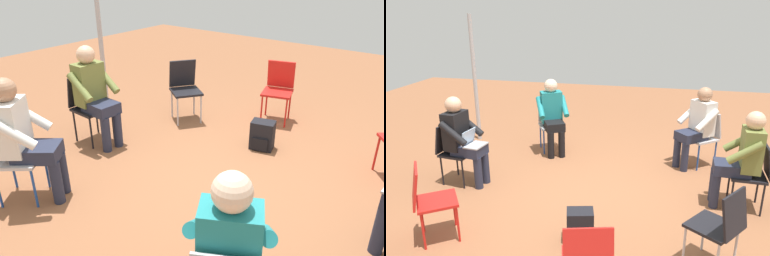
{
  "view_description": "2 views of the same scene",
  "coord_description": "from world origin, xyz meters",
  "views": [
    {
      "loc": [
        -2.82,
        -1.83,
        2.21
      ],
      "look_at": [
        -0.18,
        0.2,
        0.66
      ],
      "focal_mm": 35.0,
      "sensor_mm": 36.0,
      "label": 1
    },
    {
      "loc": [
        4.33,
        0.76,
        2.4
      ],
      "look_at": [
        -0.2,
        -0.29,
        0.86
      ],
      "focal_mm": 35.0,
      "sensor_mm": 36.0,
      "label": 2
    }
  ],
  "objects": [
    {
      "name": "chair_north",
      "position": [
        -0.13,
        1.9,
        0.5
      ],
      "size": [
        0.41,
        0.45,
        0.85
      ],
      "rotation": [
        0.0,
        0.0,
        -3.18
      ],
      "color": "black",
      "rests_on": "ground"
    },
    {
      "name": "person_in_teal",
      "position": [
        -1.38,
        -0.99,
        0.69
      ],
      "size": [
        0.62,
        0.62,
        1.24
      ],
      "rotation": [
        0.0,
        0.0,
        -1.08
      ],
      "color": "black",
      "rests_on": "ground"
    },
    {
      "name": "ground_plane",
      "position": [
        0.0,
        0.0,
        0.0
      ],
      "size": [
        14.0,
        14.0,
        0.0
      ],
      "primitive_type": "plane",
      "color": "brown"
    },
    {
      "name": "chair_northwest",
      "position": [
        -1.41,
        1.43,
        0.5
      ],
      "size": [
        0.58,
        0.58,
        0.85
      ],
      "rotation": [
        0.0,
        0.0,
        -2.47
      ],
      "color": "#B7B7BC",
      "rests_on": "ground"
    },
    {
      "name": "chair_east",
      "position": [
        1.93,
        0.28,
        0.5
      ],
      "size": [
        0.53,
        0.49,
        0.85
      ],
      "rotation": [
        0.0,
        0.0,
        1.84
      ],
      "color": "red",
      "rests_on": "ground"
    },
    {
      "name": "person_in_white",
      "position": [
        -1.31,
        1.3,
        0.69
      ],
      "size": [
        0.63,
        0.63,
        1.24
      ],
      "rotation": [
        0.0,
        0.0,
        -2.47
      ],
      "color": "#23283D",
      "rests_on": "ground"
    },
    {
      "name": "chair_northeast",
      "position": [
        1.15,
        1.36,
        0.5
      ],
      "size": [
        0.57,
        0.58,
        0.85
      ],
      "rotation": [
        0.0,
        0.0,
        2.52
      ],
      "color": "black",
      "rests_on": "ground"
    },
    {
      "name": "backpack_near_laptop_user",
      "position": [
        1.0,
        0.01,
        0.16
      ],
      "size": [
        0.29,
        0.32,
        0.36
      ],
      "rotation": [
        0.0,
        0.0,
        1.82
      ],
      "color": "black",
      "rests_on": "ground"
    },
    {
      "name": "tent_pole_far",
      "position": [
        0.87,
        2.78,
        1.38
      ],
      "size": [
        0.07,
        0.07,
        2.77
      ],
      "primitive_type": "cylinder",
      "color": "#B2B2B7",
      "rests_on": "ground"
    },
    {
      "name": "person_in_olive",
      "position": [
        -0.13,
        1.74,
        0.69
      ],
      "size": [
        0.5,
        0.53,
        1.24
      ],
      "rotation": [
        0.0,
        0.0,
        -3.18
      ],
      "color": "#23283D",
      "rests_on": "ground"
    }
  ]
}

